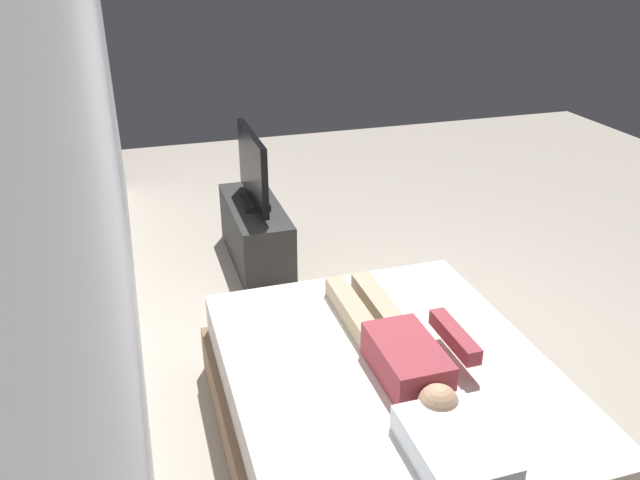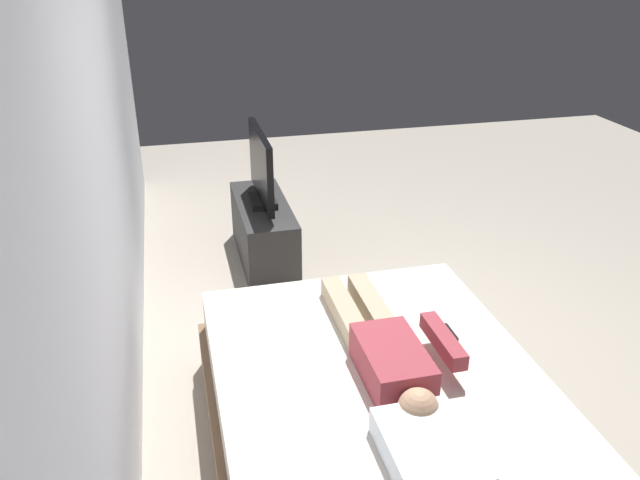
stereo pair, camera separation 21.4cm
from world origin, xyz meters
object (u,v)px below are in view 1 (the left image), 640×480
tv_stand (256,233)px  pillow (453,447)px  tv (253,171)px  person (398,346)px  remote (456,328)px  bed (387,409)px

tv_stand → pillow: bearing=-176.3°
tv → person: bearing=-173.8°
person → tv: tv is taller
pillow → tv_stand: size_ratio=0.44×
pillow → person: bearing=-4.7°
remote → tv: size_ratio=0.17×
bed → remote: remote is taller
bed → remote: size_ratio=12.89×
pillow → remote: size_ratio=3.20×
remote → tv: bearing=17.1°
tv_stand → tv: tv is taller
person → tv_stand: person is taller
bed → pillow: size_ratio=4.03×
bed → tv: size_ratio=2.20×
tv_stand → person: bearing=-173.8°
bed → tv_stand: bearing=4.8°
bed → tv: 2.37m
bed → tv: (2.30, 0.19, 0.52)m
remote → pillow: bearing=150.9°
tv → tv_stand: bearing=90.0°
bed → pillow: bearing=180.0°
pillow → person: person is taller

